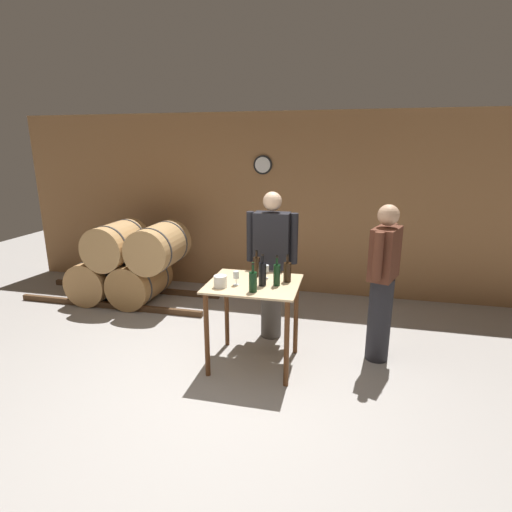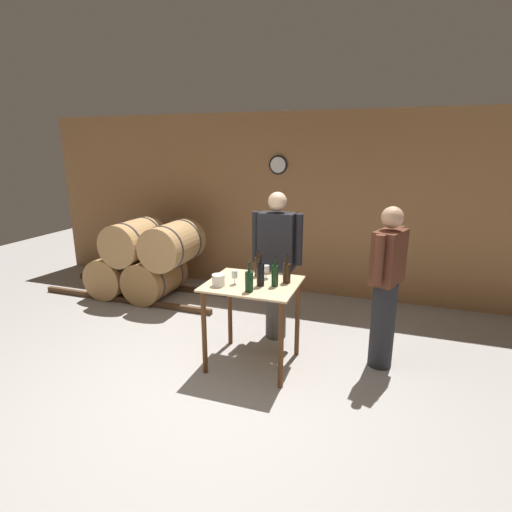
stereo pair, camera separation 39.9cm
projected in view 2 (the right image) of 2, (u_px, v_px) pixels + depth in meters
ground_plane at (206, 396)px, 3.65m from camera, size 14.00×14.00×0.00m
back_wall at (290, 205)px, 6.03m from camera, size 8.40×0.08×2.70m
barrel_rack at (145, 260)px, 5.96m from camera, size 2.81×0.88×1.17m
tasting_table at (253, 300)px, 4.02m from camera, size 0.90×0.77×0.89m
wine_bottle_far_left at (258, 266)px, 4.15m from camera, size 0.07×0.07×0.28m
wine_bottle_left at (249, 281)px, 3.70m from camera, size 0.08×0.08×0.28m
wine_bottle_center at (261, 274)px, 3.86m from camera, size 0.07×0.07×0.32m
wine_bottle_right at (275, 275)px, 3.85m from camera, size 0.07×0.07×0.30m
wine_bottle_far_right at (287, 272)px, 3.95m from camera, size 0.08×0.08×0.28m
wine_glass_near_left at (235, 275)px, 3.91m from camera, size 0.06×0.06×0.14m
wine_glass_near_center at (266, 269)px, 4.07m from camera, size 0.07×0.07×0.14m
ice_bucket at (218, 280)px, 3.87m from camera, size 0.13×0.13×0.11m
person_host at (386, 285)px, 3.94m from camera, size 0.34×0.56×1.66m
person_visitor_with_scarf at (277, 263)px, 4.56m from camera, size 0.59×0.24×1.73m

